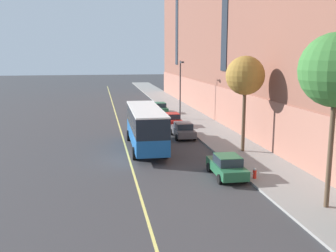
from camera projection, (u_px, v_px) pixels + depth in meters
ground_plane at (134, 160)px, 30.83m from camera, size 260.00×260.00×0.00m
sidewalk at (234, 146)px, 35.31m from camera, size 4.76×160.00×0.15m
city_bus at (146, 126)px, 34.06m from camera, size 2.94×10.90×3.65m
parked_car_red_1 at (171, 120)px, 45.15m from camera, size 2.05×4.54×1.56m
parked_car_green_2 at (227, 166)px, 26.49m from camera, size 2.00×4.34×1.56m
parked_car_green_3 at (159, 108)px, 54.88m from camera, size 2.01×4.46×1.56m
parked_car_darkgray_4 at (183, 130)px, 39.04m from camera, size 2.01×4.53×1.56m
street_tree_near_corner at (336, 71)px, 19.78m from camera, size 3.80×3.80×9.19m
street_tree_mid_block at (245, 76)px, 32.09m from camera, size 3.20×3.20×7.95m
street_lamp at (181, 84)px, 48.77m from camera, size 0.36×1.48×7.24m
fire_hydrant at (255, 173)px, 25.84m from camera, size 0.42×0.24×0.72m
lane_centerline at (127, 151)px, 33.68m from camera, size 0.16×140.00×0.01m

